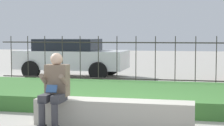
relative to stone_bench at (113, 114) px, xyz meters
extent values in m
plane|color=#A8A399|center=(0.00, 0.00, -0.20)|extent=(60.00, 60.00, 0.00)
cube|color=#B7B2A3|center=(0.00, 0.00, 0.03)|extent=(2.72, 0.46, 0.45)
cube|color=gray|center=(0.00, 0.00, -0.16)|extent=(2.61, 0.42, 0.08)
cylinder|color=#38383D|center=(-1.06, -0.57, 0.07)|extent=(0.11, 0.11, 0.36)
cube|color=#38383D|center=(-1.06, -0.36, 0.31)|extent=(0.15, 0.42, 0.13)
cylinder|color=#38383D|center=(-0.84, -0.57, 0.07)|extent=(0.11, 0.11, 0.36)
cube|color=#38383D|center=(-0.84, -0.36, 0.31)|extent=(0.15, 0.42, 0.13)
cube|color=#7A6651|center=(-0.95, -0.15, 0.58)|extent=(0.38, 0.24, 0.54)
sphere|color=#DBB293|center=(-0.95, -0.17, 0.94)|extent=(0.21, 0.21, 0.21)
cylinder|color=#7A6651|center=(-1.12, -0.31, 0.60)|extent=(0.08, 0.29, 0.24)
cylinder|color=#7A6651|center=(-0.78, -0.31, 0.60)|extent=(0.08, 0.29, 0.24)
cube|color=#335689|center=(-0.95, -0.41, 0.47)|extent=(0.18, 0.09, 0.13)
cube|color=#3D7533|center=(0.00, 2.26, -0.04)|extent=(10.73, 3.12, 0.32)
cylinder|color=#332D28|center=(0.00, 4.24, 0.10)|extent=(8.73, 0.03, 0.03)
cylinder|color=#332D28|center=(0.00, 4.24, 1.14)|extent=(8.73, 0.03, 0.03)
cylinder|color=#332D28|center=(-4.09, 4.24, 0.56)|extent=(0.02, 0.02, 1.52)
cylinder|color=#332D28|center=(-3.54, 4.24, 0.56)|extent=(0.02, 0.02, 1.52)
cylinder|color=#332D28|center=(-3.00, 4.24, 0.56)|extent=(0.02, 0.02, 1.52)
cylinder|color=#332D28|center=(-2.45, 4.24, 0.56)|extent=(0.02, 0.02, 1.52)
cylinder|color=#332D28|center=(-1.91, 4.24, 0.56)|extent=(0.02, 0.02, 1.52)
cylinder|color=#332D28|center=(-1.36, 4.24, 0.56)|extent=(0.02, 0.02, 1.52)
cylinder|color=#332D28|center=(-0.82, 4.24, 0.56)|extent=(0.02, 0.02, 1.52)
cylinder|color=#332D28|center=(-0.27, 4.24, 0.56)|extent=(0.02, 0.02, 1.52)
cylinder|color=#332D28|center=(0.27, 4.24, 0.56)|extent=(0.02, 0.02, 1.52)
cylinder|color=#332D28|center=(0.82, 4.24, 0.56)|extent=(0.02, 0.02, 1.52)
cylinder|color=#332D28|center=(1.37, 4.24, 0.56)|extent=(0.02, 0.02, 1.52)
cylinder|color=#332D28|center=(1.91, 4.24, 0.56)|extent=(0.02, 0.02, 1.52)
cube|color=silver|center=(-3.05, 6.94, 0.45)|extent=(3.99, 1.87, 0.66)
cube|color=black|center=(-3.21, 6.94, 0.99)|extent=(2.20, 1.64, 0.42)
cylinder|color=black|center=(-1.83, 6.03, 0.12)|extent=(0.64, 0.21, 0.64)
cylinder|color=black|center=(-1.81, 7.82, 0.12)|extent=(0.64, 0.21, 0.64)
cylinder|color=black|center=(-4.29, 6.05, 0.12)|extent=(0.64, 0.21, 0.64)
cylinder|color=black|center=(-4.28, 7.85, 0.12)|extent=(0.64, 0.21, 0.64)
camera|label=1|loc=(1.34, -6.14, 1.36)|focal=60.00mm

